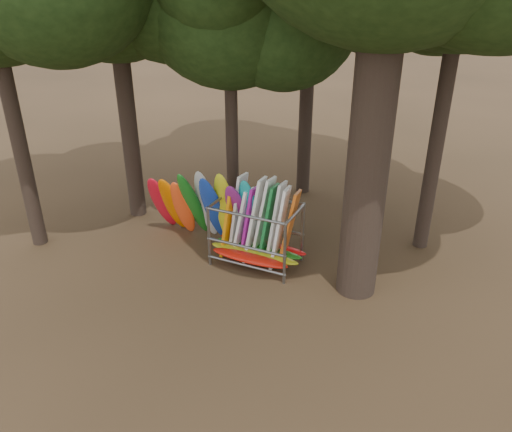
% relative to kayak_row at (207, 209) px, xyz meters
% --- Properties ---
extents(ground, '(120.00, 120.00, 0.00)m').
position_rel_kayak_row_xyz_m(ground, '(1.25, -1.45, -1.32)').
color(ground, '#47331E').
rests_on(ground, ground).
extents(lake, '(160.00, 160.00, 0.00)m').
position_rel_kayak_row_xyz_m(lake, '(1.25, 58.55, -1.32)').
color(lake, gray).
rests_on(lake, ground).
extents(far_shore, '(160.00, 4.00, 4.00)m').
position_rel_kayak_row_xyz_m(far_shore, '(1.25, 108.55, 0.68)').
color(far_shore, black).
rests_on(far_shore, ground).
extents(kayak_row, '(4.27, 1.89, 3.00)m').
position_rel_kayak_row_xyz_m(kayak_row, '(0.00, 0.00, 0.00)').
color(kayak_row, red).
rests_on(kayak_row, ground).
extents(storage_rack, '(3.09, 1.51, 2.89)m').
position_rel_kayak_row_xyz_m(storage_rack, '(2.04, -0.42, -0.34)').
color(storage_rack, slate).
rests_on(storage_rack, ground).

